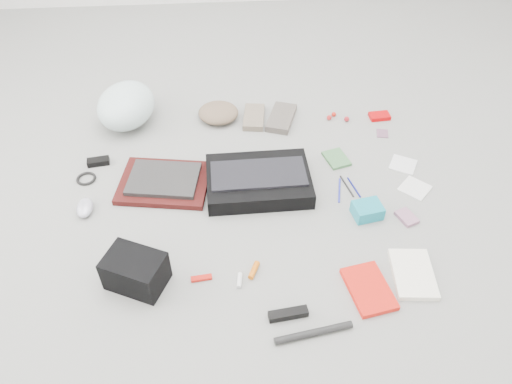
{
  "coord_description": "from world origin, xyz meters",
  "views": [
    {
      "loc": [
        -0.11,
        -1.49,
        1.52
      ],
      "look_at": [
        0.0,
        0.0,
        0.05
      ],
      "focal_mm": 35.0,
      "sensor_mm": 36.0,
      "label": 1
    }
  ],
  "objects": [
    {
      "name": "ground_plane",
      "position": [
        0.0,
        0.0,
        0.0
      ],
      "size": [
        4.0,
        4.0,
        0.0
      ],
      "primitive_type": "plane",
      "color": "gray"
    },
    {
      "name": "book_white",
      "position": [
        0.55,
        -0.44,
        0.01
      ],
      "size": [
        0.17,
        0.23,
        0.02
      ],
      "primitive_type": "cube",
      "rotation": [
        0.0,
        0.0,
        -0.09
      ],
      "color": "white",
      "rests_on": "ground_plane"
    },
    {
      "name": "mouse",
      "position": [
        -0.71,
        -0.01,
        0.02
      ],
      "size": [
        0.07,
        0.12,
        0.04
      ],
      "primitive_type": "ellipsoid",
      "rotation": [
        0.0,
        0.0,
        0.05
      ],
      "color": "#AFADBE",
      "rests_on": "ground_plane"
    },
    {
      "name": "lollipop_a",
      "position": [
        0.42,
        0.55,
        0.01
      ],
      "size": [
        0.03,
        0.03,
        0.03
      ],
      "primitive_type": "sphere",
      "rotation": [
        0.0,
        0.0,
        -0.44
      ],
      "color": "red",
      "rests_on": "ground_plane"
    },
    {
      "name": "notepad",
      "position": [
        0.39,
        0.24,
        0.01
      ],
      "size": [
        0.13,
        0.15,
        0.01
      ],
      "primitive_type": "cube",
      "rotation": [
        0.0,
        0.0,
        0.29
      ],
      "color": "#3E6C3F",
      "rests_on": "ground_plane"
    },
    {
      "name": "power_brick",
      "position": [
        -0.71,
        0.29,
        0.01
      ],
      "size": [
        0.1,
        0.06,
        0.03
      ],
      "primitive_type": "cube",
      "rotation": [
        0.0,
        0.0,
        0.14
      ],
      "color": "black",
      "rests_on": "ground_plane"
    },
    {
      "name": "card_deck",
      "position": [
        0.61,
        -0.15,
        0.01
      ],
      "size": [
        0.09,
        0.11,
        0.02
      ],
      "primitive_type": "cube",
      "rotation": [
        0.0,
        0.0,
        0.39
      ],
      "color": "#A36C88",
      "rests_on": "ground_plane"
    },
    {
      "name": "bike_pump",
      "position": [
        0.14,
        -0.65,
        0.01
      ],
      "size": [
        0.27,
        0.07,
        0.03
      ],
      "primitive_type": "cylinder",
      "rotation": [
        0.0,
        1.57,
        0.17
      ],
      "color": "black",
      "rests_on": "ground_plane"
    },
    {
      "name": "pen_navy",
      "position": [
        0.43,
        0.04,
        0.0
      ],
      "size": [
        0.04,
        0.13,
        0.01
      ],
      "primitive_type": "cylinder",
      "rotation": [
        1.57,
        0.0,
        0.23
      ],
      "color": "navy",
      "rests_on": "ground_plane"
    },
    {
      "name": "bag_flap",
      "position": [
        0.02,
        0.08,
        0.08
      ],
      "size": [
        0.41,
        0.19,
        0.01
      ],
      "primitive_type": "cube",
      "rotation": [
        0.0,
        0.0,
        0.02
      ],
      "color": "black",
      "rests_on": "messenger_bag"
    },
    {
      "name": "napkin_top",
      "position": [
        0.69,
        0.18,
        0.0
      ],
      "size": [
        0.15,
        0.15,
        0.01
      ],
      "primitive_type": "cube",
      "rotation": [
        0.0,
        0.0,
        1.06
      ],
      "color": "silver",
      "rests_on": "ground_plane"
    },
    {
      "name": "toiletry_tube_white",
      "position": [
        -0.09,
        -0.41,
        0.01
      ],
      "size": [
        0.03,
        0.06,
        0.02
      ],
      "primitive_type": "cylinder",
      "rotation": [
        1.57,
        0.0,
        -0.13
      ],
      "color": "silver",
      "rests_on": "ground_plane"
    },
    {
      "name": "laptop_sleeve",
      "position": [
        -0.39,
        0.13,
        0.01
      ],
      "size": [
        0.42,
        0.34,
        0.03
      ],
      "primitive_type": "cube",
      "rotation": [
        0.0,
        0.0,
        -0.16
      ],
      "color": "#3D0F0D",
      "rests_on": "ground_plane"
    },
    {
      "name": "beanie",
      "position": [
        -0.15,
        0.6,
        0.04
      ],
      "size": [
        0.24,
        0.23,
        0.07
      ],
      "primitive_type": "ellipsoid",
      "rotation": [
        0.0,
        0.0,
        -0.19
      ],
      "color": "brown",
      "rests_on": "ground_plane"
    },
    {
      "name": "accordion_wallet",
      "position": [
        0.45,
        -0.12,
        0.03
      ],
      "size": [
        0.13,
        0.11,
        0.06
      ],
      "primitive_type": "cube",
      "rotation": [
        0.0,
        0.0,
        0.19
      ],
      "color": "teal",
      "rests_on": "ground_plane"
    },
    {
      "name": "u_lock",
      "position": [
        0.07,
        -0.57,
        0.01
      ],
      "size": [
        0.14,
        0.05,
        0.03
      ],
      "primitive_type": "cube",
      "rotation": [
        0.0,
        0.0,
        0.12
      ],
      "color": "black",
      "rests_on": "ground_plane"
    },
    {
      "name": "mitten_right",
      "position": [
        0.17,
        0.56,
        0.02
      ],
      "size": [
        0.18,
        0.25,
        0.03
      ],
      "primitive_type": "cube",
      "rotation": [
        0.0,
        0.0,
        -0.34
      ],
      "color": "#5A524B",
      "rests_on": "ground_plane"
    },
    {
      "name": "laptop",
      "position": [
        -0.39,
        0.13,
        0.04
      ],
      "size": [
        0.33,
        0.26,
        0.02
      ],
      "primitive_type": "cube",
      "rotation": [
        0.0,
        0.0,
        -0.16
      ],
      "color": "black",
      "rests_on": "laptop_sleeve"
    },
    {
      "name": "napkin_bottom",
      "position": [
        0.7,
        0.02,
        0.0
      ],
      "size": [
        0.16,
        0.16,
        0.01
      ],
      "primitive_type": "cube",
      "rotation": [
        0.0,
        0.0,
        0.81
      ],
      "color": "silver",
      "rests_on": "ground_plane"
    },
    {
      "name": "stamp_sheet",
      "position": [
        0.66,
        0.41,
        0.0
      ],
      "size": [
        0.07,
        0.08,
        0.0
      ],
      "primitive_type": "cube",
      "rotation": [
        0.0,
        0.0,
        -0.21
      ],
      "color": "#7B4F69",
      "rests_on": "ground_plane"
    },
    {
      "name": "bike_helmet",
      "position": [
        -0.6,
        0.6,
        0.1
      ],
      "size": [
        0.36,
        0.4,
        0.2
      ],
      "primitive_type": "ellipsoid",
      "rotation": [
        0.0,
        0.0,
        -0.29
      ],
      "color": "white",
      "rests_on": "ground_plane"
    },
    {
      "name": "camera_bag",
      "position": [
        -0.46,
        -0.39,
        0.07
      ],
      "size": [
        0.25,
        0.22,
        0.13
      ],
      "primitive_type": "cube",
      "rotation": [
        0.0,
        0.0,
        -0.43
      ],
      "color": "black",
      "rests_on": "ground_plane"
    },
    {
      "name": "pen_black",
      "position": [
        0.4,
        0.05,
        0.0
      ],
      "size": [
        0.04,
        0.13,
        0.01
      ],
      "primitive_type": "cylinder",
      "rotation": [
        1.57,
        0.0,
        0.23
      ],
      "color": "black",
      "rests_on": "ground_plane"
    },
    {
      "name": "messenger_bag",
      "position": [
        0.02,
        0.08,
        0.04
      ],
      "size": [
        0.45,
        0.33,
        0.07
      ],
      "primitive_type": "cube",
      "rotation": [
        0.0,
        0.0,
        0.02
      ],
      "color": "black",
      "rests_on": "ground_plane"
    },
    {
      "name": "toiletry_tube_orange",
      "position": [
        -0.04,
        -0.37,
        0.01
      ],
      "size": [
        0.05,
        0.08,
        0.02
      ],
      "primitive_type": "cylinder",
      "rotation": [
        1.57,
        0.0,
        -0.42
      ],
      "color": "#D3610E",
      "rests_on": "ground_plane"
    },
    {
      "name": "mitten_left",
      "position": [
        0.03,
        0.58,
        0.02
      ],
      "size": [
        0.13,
        0.21,
        0.03
      ],
      "primitive_type": "cube",
      "rotation": [
        0.0,
        0.0,
        -0.13
      ],
      "color": "#786957",
      "rests_on": "ground_plane"
    },
    {
      "name": "lollipop_b",
      "position": [
        0.44,
        0.58,
        0.01
      ],
      "size": [
        0.03,
        0.03,
        0.02
      ],
      "primitive_type": "sphere",
      "rotation": [
        0.0,
        0.0,
        -0.07
      ],
      "color": "red",
      "rests_on": "ground_plane"
    },
    {
      "name": "cable_coil",
      "position": [
        -0.74,
        0.19,
        0.01
      ],
      "size": [
        0.1,
        0.1,
        0.01
      ],
      "primitive_type": "torus",
      "rotation": [
        0.0,
        0.0,
        -0.13
      ],
      "color": "black",
      "rests_on": "ground_plane"
    },
    {
      "name": "multitool",
      "position": [
        -0.23,
        -0.39,
        0.01
      ],
      "size": [
        0.08,
        0.03,
        0.01
      ],
      "primitive_type": "cube",
      "rotation": [
        0.0,
        0.0,
        0.11
      ],
      "color": "#B6140B",
      "rests_on": "ground_plane"
    },
    {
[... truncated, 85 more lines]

